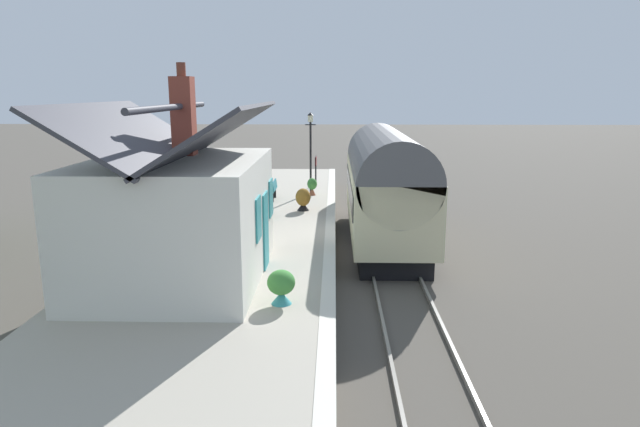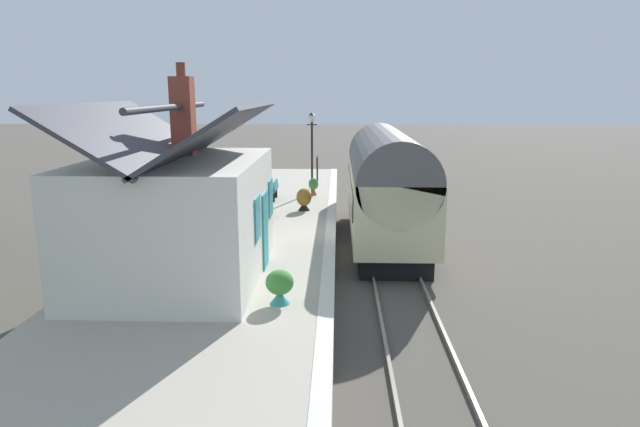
% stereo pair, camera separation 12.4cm
% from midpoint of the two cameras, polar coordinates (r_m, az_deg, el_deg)
% --- Properties ---
extents(ground_plane, '(160.00, 160.00, 0.00)m').
position_cam_midpoint_polar(ground_plane, '(20.06, 4.64, -4.26)').
color(ground_plane, '#4C473F').
extents(platform, '(32.00, 6.64, 0.89)m').
position_cam_midpoint_polar(platform, '(20.19, -7.70, -2.91)').
color(platform, '#A39B8C').
rests_on(platform, ground).
extents(platform_edge_coping, '(32.00, 0.36, 0.02)m').
position_cam_midpoint_polar(platform_edge_coping, '(19.80, 1.27, -1.75)').
color(platform_edge_coping, beige).
rests_on(platform_edge_coping, platform).
extents(rail_near, '(52.00, 0.08, 0.14)m').
position_cam_midpoint_polar(rail_near, '(20.18, 9.25, -4.08)').
color(rail_near, gray).
rests_on(rail_near, ground).
extents(rail_far, '(52.00, 0.08, 0.14)m').
position_cam_midpoint_polar(rail_far, '(20.05, 5.16, -4.07)').
color(rail_far, gray).
rests_on(rail_far, ground).
extents(train, '(9.86, 2.73, 4.32)m').
position_cam_midpoint_polar(train, '(21.29, 6.94, 2.79)').
color(train, black).
rests_on(train, ground).
extents(station_building, '(6.42, 4.53, 5.58)m').
position_cam_midpoint_polar(station_building, '(14.99, -14.08, -0.12)').
color(station_building, silver).
rests_on(station_building, platform).
extents(bench_near_building, '(1.40, 0.44, 0.88)m').
position_cam_midpoint_polar(bench_near_building, '(25.44, -4.64, 2.46)').
color(bench_near_building, '#26727F').
rests_on(bench_near_building, platform).
extents(bench_by_lamp, '(1.41, 0.48, 0.88)m').
position_cam_midpoint_polar(bench_by_lamp, '(21.81, -5.40, 0.78)').
color(bench_by_lamp, '#26727F').
rests_on(bench_by_lamp, platform).
extents(planter_edge_far, '(0.88, 0.32, 0.59)m').
position_cam_midpoint_polar(planter_edge_far, '(25.68, -9.98, 1.96)').
color(planter_edge_far, '#9E5138').
rests_on(planter_edge_far, platform).
extents(planter_bench_right, '(0.55, 0.55, 0.90)m').
position_cam_midpoint_polar(planter_bench_right, '(22.99, -8.42, 1.34)').
color(planter_bench_right, '#9E5138').
rests_on(planter_bench_right, platform).
extents(planter_edge_near, '(0.62, 0.62, 0.92)m').
position_cam_midpoint_polar(planter_edge_near, '(23.10, -1.49, 1.45)').
color(planter_edge_near, black).
rests_on(planter_edge_near, platform).
extents(planter_corner_building, '(0.47, 0.47, 0.81)m').
position_cam_midpoint_polar(planter_corner_building, '(26.50, -0.54, 2.82)').
color(planter_corner_building, '#9E5138').
rests_on(planter_corner_building, platform).
extents(planter_under_sign, '(0.65, 0.65, 0.81)m').
position_cam_midpoint_polar(planter_under_sign, '(13.06, -3.86, -7.36)').
color(planter_under_sign, teal).
rests_on(planter_under_sign, platform).
extents(planter_by_door, '(0.48, 0.48, 0.77)m').
position_cam_midpoint_polar(planter_by_door, '(24.42, -10.96, 1.71)').
color(planter_by_door, black).
rests_on(planter_by_door, platform).
extents(planter_bench_left, '(0.73, 0.73, 1.02)m').
position_cam_midpoint_polar(planter_bench_left, '(27.23, -7.34, 3.19)').
color(planter_bench_left, teal).
rests_on(planter_bench_left, platform).
extents(lamp_post_platform, '(0.32, 0.50, 3.86)m').
position_cam_midpoint_polar(lamp_post_platform, '(26.83, -0.70, 7.76)').
color(lamp_post_platform, black).
rests_on(lamp_post_platform, platform).
extents(station_sign_board, '(0.96, 0.06, 1.57)m').
position_cam_midpoint_polar(station_sign_board, '(28.87, -0.16, 5.11)').
color(station_sign_board, black).
rests_on(station_sign_board, platform).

